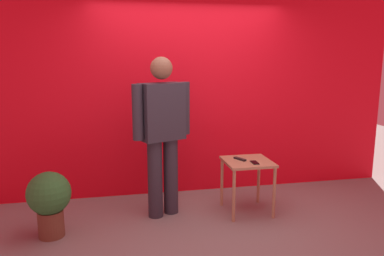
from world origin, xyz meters
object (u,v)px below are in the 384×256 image
object	(u,v)px
standing_person	(162,129)
potted_plant	(49,199)
side_table	(247,169)
cell_phone	(255,163)
tv_remote	(240,159)

from	to	relation	value
standing_person	potted_plant	world-z (taller)	standing_person
side_table	cell_phone	bearing A→B (deg)	-69.55
side_table	cell_phone	xyz separation A→B (m)	(0.04, -0.11, 0.10)
side_table	potted_plant	size ratio (longest dim) A/B	0.92
standing_person	side_table	distance (m)	1.10
standing_person	cell_phone	world-z (taller)	standing_person
cell_phone	potted_plant	xyz separation A→B (m)	(-2.23, -0.09, -0.23)
side_table	potted_plant	xyz separation A→B (m)	(-2.19, -0.20, -0.13)
cell_phone	potted_plant	size ratio (longest dim) A/B	0.21
cell_phone	tv_remote	xyz separation A→B (m)	(-0.12, 0.16, 0.01)
tv_remote	cell_phone	bearing A→B (deg)	-79.66
cell_phone	potted_plant	bearing A→B (deg)	-175.65
cell_phone	side_table	bearing A→B (deg)	112.60
standing_person	side_table	bearing A→B (deg)	-6.99
standing_person	tv_remote	size ratio (longest dim) A/B	10.74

